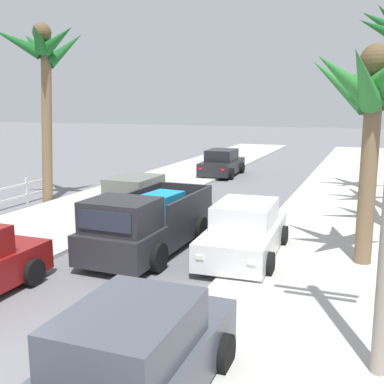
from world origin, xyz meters
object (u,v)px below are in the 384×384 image
at_px(car_right_mid, 244,232).
at_px(palm_tree_right_fore, 43,63).
at_px(palm_tree_left_fore, 377,90).
at_px(palm_tree_right_back, 372,92).
at_px(pickup_truck, 147,225).
at_px(car_right_near, 134,199).
at_px(car_left_mid, 132,363).
at_px(car_left_far, 222,163).

xyz_separation_m(car_right_mid, palm_tree_right_fore, (-9.89, 4.45, 5.12)).
bearing_deg(palm_tree_left_fore, palm_tree_right_back, -90.49).
height_order(pickup_truck, car_right_mid, pickup_truck).
bearing_deg(car_right_near, car_right_mid, -30.17).
xyz_separation_m(car_right_mid, palm_tree_right_back, (3.02, 0.54, 3.75)).
xyz_separation_m(car_left_mid, palm_tree_right_back, (2.75, 7.51, 3.75)).
xyz_separation_m(car_right_near, palm_tree_right_fore, (-4.93, 1.57, 5.12)).
height_order(car_left_mid, palm_tree_left_fore, palm_tree_left_fore).
bearing_deg(car_right_near, palm_tree_right_fore, 162.37).
height_order(car_left_far, palm_tree_left_fore, palm_tree_left_fore).
height_order(car_right_near, car_left_far, same).
bearing_deg(car_left_far, car_right_mid, -70.10).
relative_size(car_left_mid, palm_tree_left_fore, 0.72).
distance_m(car_right_near, palm_tree_right_fore, 7.28).
xyz_separation_m(pickup_truck, car_left_far, (-2.38, 14.57, -0.08)).
distance_m(pickup_truck, car_right_near, 4.13).
bearing_deg(car_left_far, car_right_near, -89.44).
xyz_separation_m(pickup_truck, car_right_mid, (2.69, 0.56, -0.08)).
relative_size(car_right_mid, palm_tree_left_fore, 0.73).
xyz_separation_m(pickup_truck, car_left_mid, (2.96, -6.41, -0.08)).
xyz_separation_m(car_right_near, car_right_mid, (4.96, -2.88, 0.00)).
height_order(pickup_truck, palm_tree_left_fore, palm_tree_left_fore).
distance_m(pickup_truck, car_right_mid, 2.75).
distance_m(car_right_near, car_right_mid, 5.74).
height_order(car_left_mid, palm_tree_right_fore, palm_tree_right_fore).
distance_m(pickup_truck, car_left_mid, 7.06).
bearing_deg(palm_tree_right_back, palm_tree_right_fore, 163.13).
height_order(car_left_far, palm_tree_right_fore, palm_tree_right_fore).
bearing_deg(car_left_mid, pickup_truck, 114.78).
distance_m(car_right_mid, palm_tree_left_fore, 12.34).
relative_size(palm_tree_left_fore, palm_tree_right_fore, 0.79).
relative_size(pickup_truck, palm_tree_right_back, 0.93).
bearing_deg(car_right_near, palm_tree_right_back, -16.40).
bearing_deg(car_right_mid, palm_tree_left_fore, 74.50).
xyz_separation_m(palm_tree_left_fore, palm_tree_right_back, (-0.09, -10.69, -0.33)).
bearing_deg(car_left_far, pickup_truck, -80.71).
relative_size(car_right_near, palm_tree_left_fore, 0.73).
bearing_deg(palm_tree_left_fore, palm_tree_right_fore, -152.49).
bearing_deg(car_right_mid, car_left_mid, -87.75).
distance_m(car_left_mid, car_left_far, 21.65).
bearing_deg(car_left_far, palm_tree_right_back, -59.01).
bearing_deg(car_left_mid, palm_tree_right_back, 69.91).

